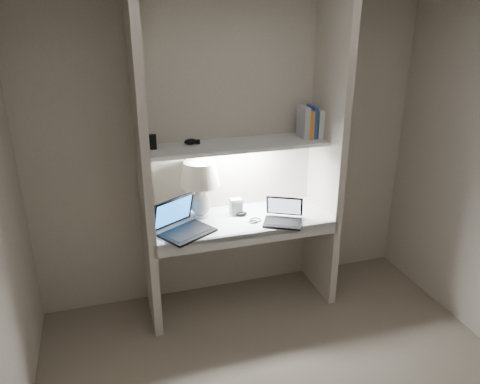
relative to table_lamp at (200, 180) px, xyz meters
name	(u,v)px	position (x,y,z in m)	size (l,w,h in m)	color
back_wall	(231,151)	(0.30, 0.15, 0.17)	(3.20, 0.01, 2.50)	beige
alcove_panel_left	(143,170)	(-0.43, -0.12, 0.17)	(0.06, 0.55, 2.50)	beige
alcove_panel_right	(327,153)	(1.03, -0.12, 0.17)	(0.06, 0.55, 2.50)	beige
desk	(240,221)	(0.30, -0.12, -0.33)	(1.40, 0.55, 0.04)	white
desk_apron	(250,238)	(0.30, -0.38, -0.36)	(1.46, 0.03, 0.10)	silver
shelf	(237,145)	(0.30, -0.03, 0.27)	(1.40, 0.36, 0.03)	silver
strip_light	(237,148)	(0.30, -0.03, 0.24)	(0.60, 0.04, 0.01)	white
table_lamp	(200,180)	(0.00, 0.00, 0.00)	(0.32, 0.32, 0.47)	white
laptop_main	(182,225)	(-0.19, -0.22, -0.26)	(0.49, 0.47, 0.25)	black
laptop_netbook	(283,217)	(0.60, -0.28, -0.27)	(0.37, 0.36, 0.19)	black
speaker	(236,207)	(0.28, -0.04, -0.25)	(0.10, 0.07, 0.14)	silver
mouse	(241,214)	(0.32, -0.07, -0.30)	(0.09, 0.06, 0.03)	black
cable_coil	(255,220)	(0.40, -0.19, -0.31)	(0.09, 0.09, 0.01)	black
sticky_note	(160,227)	(-0.34, -0.09, -0.31)	(0.07, 0.07, 0.00)	yellow
book_row	(314,122)	(0.94, -0.02, 0.40)	(0.24, 0.17, 0.25)	white
shelf_box	(152,142)	(-0.34, 0.01, 0.33)	(0.06, 0.04, 0.11)	black
shelf_gadget	(191,142)	(-0.05, 0.04, 0.30)	(0.10, 0.07, 0.04)	black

